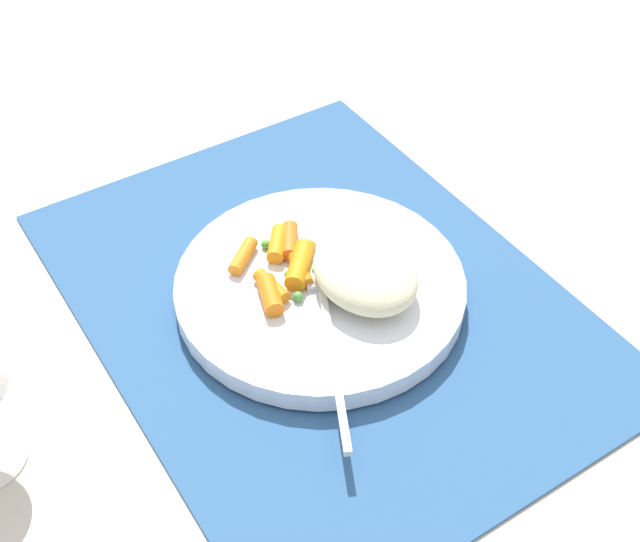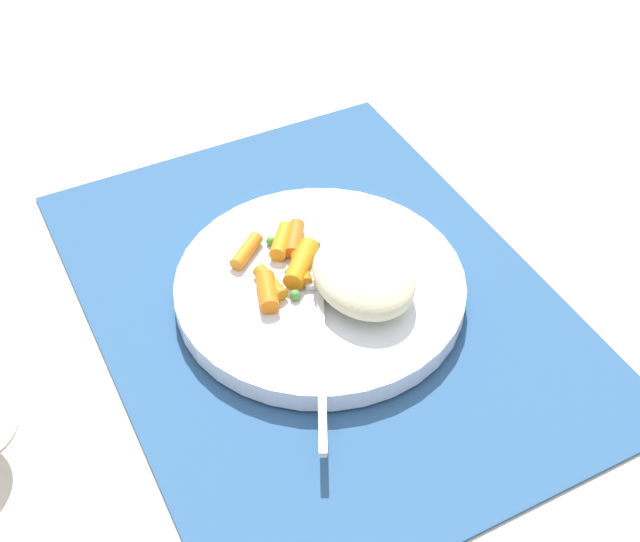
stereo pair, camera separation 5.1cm
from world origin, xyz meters
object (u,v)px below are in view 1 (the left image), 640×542
Objects in this scene: plate at (320,287)px; carrot_portion at (282,264)px; rice_mound at (365,273)px; fork at (327,321)px.

carrot_portion is (0.03, 0.02, 0.02)m from plate.
rice_mound reaches higher than fork.
rice_mound is 0.52× the size of fork.
carrot_portion reaches higher than fork.
fork is at bearing 108.14° from rice_mound.
rice_mound is at bearing -71.86° from fork.
plate is at bearing -26.37° from fork.
carrot_portion is at bearing 39.05° from plate.
rice_mound is 0.07m from carrot_portion.
plate is at bearing 39.70° from rice_mound.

